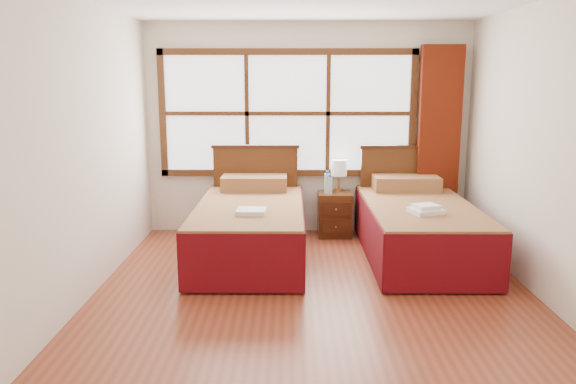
{
  "coord_description": "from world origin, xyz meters",
  "views": [
    {
      "loc": [
        -0.2,
        -4.76,
        1.91
      ],
      "look_at": [
        -0.24,
        0.7,
        0.81
      ],
      "focal_mm": 35.0,
      "sensor_mm": 36.0,
      "label": 1
    }
  ],
  "objects": [
    {
      "name": "towels_right",
      "position": [
        1.15,
        0.72,
        0.63
      ],
      "size": [
        0.37,
        0.34,
        0.09
      ],
      "rotation": [
        0.0,
        0.0,
        0.33
      ],
      "color": "white",
      "rests_on": "bed_right"
    },
    {
      "name": "bottle_near",
      "position": [
        0.24,
        1.98,
        0.67
      ],
      "size": [
        0.07,
        0.07,
        0.28
      ],
      "color": "#ACCEDD",
      "rests_on": "nightstand"
    },
    {
      "name": "towels_left",
      "position": [
        -0.6,
        0.68,
        0.62
      ],
      "size": [
        0.3,
        0.27,
        0.05
      ],
      "rotation": [
        0.0,
        0.0,
        -0.05
      ],
      "color": "white",
      "rests_on": "bed_left"
    },
    {
      "name": "wall_back",
      "position": [
        0.0,
        2.25,
        1.3
      ],
      "size": [
        4.0,
        0.0,
        4.0
      ],
      "primitive_type": "plane",
      "rotation": [
        1.57,
        0.0,
        0.0
      ],
      "color": "silver",
      "rests_on": "floor"
    },
    {
      "name": "curtain",
      "position": [
        1.6,
        2.11,
        1.17
      ],
      "size": [
        0.5,
        0.16,
        2.3
      ],
      "primitive_type": "cube",
      "color": "#5F1A09",
      "rests_on": "wall_back"
    },
    {
      "name": "bed_left",
      "position": [
        -0.65,
        1.2,
        0.34
      ],
      "size": [
        1.15,
        2.23,
        1.12
      ],
      "color": "#371B0B",
      "rests_on": "floor"
    },
    {
      "name": "wall_right",
      "position": [
        2.0,
        0.0,
        1.3
      ],
      "size": [
        0.0,
        4.5,
        4.5
      ],
      "primitive_type": "plane",
      "rotation": [
        1.57,
        0.0,
        -1.57
      ],
      "color": "silver",
      "rests_on": "floor"
    },
    {
      "name": "bed_right",
      "position": [
        1.19,
        1.2,
        0.34
      ],
      "size": [
        1.14,
        2.22,
        1.12
      ],
      "color": "#371B0B",
      "rests_on": "floor"
    },
    {
      "name": "window",
      "position": [
        -0.25,
        2.21,
        1.5
      ],
      "size": [
        3.16,
        0.06,
        1.56
      ],
      "color": "white",
      "rests_on": "wall_back"
    },
    {
      "name": "lamp",
      "position": [
        0.39,
        2.13,
        0.82
      ],
      "size": [
        0.2,
        0.2,
        0.39
      ],
      "color": "#B77F3A",
      "rests_on": "nightstand"
    },
    {
      "name": "nightstand",
      "position": [
        0.34,
        1.99,
        0.27
      ],
      "size": [
        0.41,
        0.41,
        0.55
      ],
      "color": "#48250F",
      "rests_on": "floor"
    },
    {
      "name": "floor",
      "position": [
        0.0,
        0.0,
        0.0
      ],
      "size": [
        4.5,
        4.5,
        0.0
      ],
      "primitive_type": "plane",
      "color": "brown",
      "rests_on": "ground"
    },
    {
      "name": "bottle_far",
      "position": [
        0.27,
        1.95,
        0.65
      ],
      "size": [
        0.06,
        0.06,
        0.23
      ],
      "color": "#ACCEDD",
      "rests_on": "nightstand"
    },
    {
      "name": "wall_left",
      "position": [
        -2.0,
        0.0,
        1.3
      ],
      "size": [
        0.0,
        4.5,
        4.5
      ],
      "primitive_type": "plane",
      "rotation": [
        1.57,
        0.0,
        1.57
      ],
      "color": "silver",
      "rests_on": "floor"
    }
  ]
}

